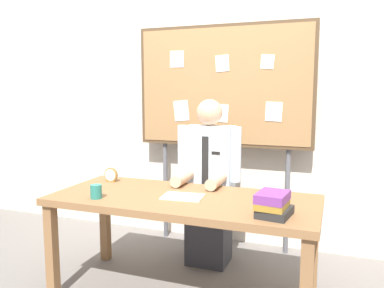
{
  "coord_description": "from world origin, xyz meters",
  "views": [
    {
      "loc": [
        0.98,
        -2.46,
        1.47
      ],
      "look_at": [
        0.0,
        0.18,
        1.09
      ],
      "focal_mm": 36.34,
      "sensor_mm": 36.0,
      "label": 1
    }
  ],
  "objects": [
    {
      "name": "bulletin_board",
      "position": [
        -0.0,
        0.99,
        1.49
      ],
      "size": [
        1.64,
        0.09,
        2.07
      ],
      "color": "#4C3823",
      "rests_on": "ground_plane"
    },
    {
      "name": "desk_clock",
      "position": [
        -0.72,
        0.22,
        0.79
      ],
      "size": [
        0.12,
        0.04,
        0.12
      ],
      "color": "olive",
      "rests_on": "desk"
    },
    {
      "name": "person",
      "position": [
        0.0,
        0.59,
        0.66
      ],
      "size": [
        0.55,
        0.56,
        1.41
      ],
      "color": "#2D2D33",
      "rests_on": "ground_plane"
    },
    {
      "name": "coffee_mug",
      "position": [
        -0.55,
        -0.25,
        0.79
      ],
      "size": [
        0.08,
        0.08,
        0.1
      ],
      "primitive_type": "cylinder",
      "color": "#267266",
      "rests_on": "desk"
    },
    {
      "name": "open_notebook",
      "position": [
        0.01,
        -0.02,
        0.74
      ],
      "size": [
        0.3,
        0.21,
        0.01
      ],
      "primitive_type": "cube",
      "rotation": [
        0.0,
        0.0,
        0.09
      ],
      "color": "silver",
      "rests_on": "desk"
    },
    {
      "name": "back_wall",
      "position": [
        0.0,
        1.2,
        1.35
      ],
      "size": [
        6.4,
        0.08,
        2.7
      ],
      "primitive_type": "cube",
      "color": "beige",
      "rests_on": "ground_plane"
    },
    {
      "name": "book_stack",
      "position": [
        0.66,
        -0.21,
        0.81
      ],
      "size": [
        0.21,
        0.26,
        0.14
      ],
      "color": "#262626",
      "rests_on": "desk"
    },
    {
      "name": "desk",
      "position": [
        0.0,
        0.0,
        0.66
      ],
      "size": [
        1.86,
        0.8,
        0.74
      ],
      "color": "brown",
      "rests_on": "ground_plane"
    }
  ]
}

